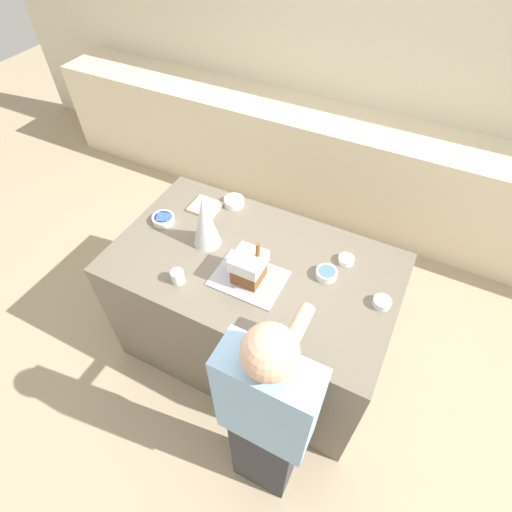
% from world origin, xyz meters
% --- Properties ---
extents(ground_plane, '(12.00, 12.00, 0.00)m').
position_xyz_m(ground_plane, '(0.00, 0.00, 0.00)').
color(ground_plane, tan).
extents(wall_back, '(8.00, 0.05, 2.60)m').
position_xyz_m(wall_back, '(0.00, 2.11, 1.30)').
color(wall_back, beige).
rests_on(wall_back, ground_plane).
extents(back_cabinet_block, '(6.00, 0.60, 0.95)m').
position_xyz_m(back_cabinet_block, '(0.00, 1.78, 0.47)').
color(back_cabinet_block, beige).
rests_on(back_cabinet_block, ground_plane).
extents(kitchen_island, '(1.67, 0.98, 0.95)m').
position_xyz_m(kitchen_island, '(0.00, 0.00, 0.48)').
color(kitchen_island, '#6B6051').
rests_on(kitchen_island, ground_plane).
extents(baking_tray, '(0.39, 0.30, 0.01)m').
position_xyz_m(baking_tray, '(0.03, -0.12, 0.96)').
color(baking_tray, '#9E9EA8').
rests_on(baking_tray, kitchen_island).
extents(gingerbread_house, '(0.17, 0.17, 0.26)m').
position_xyz_m(gingerbread_house, '(0.04, -0.12, 1.06)').
color(gingerbread_house, brown).
rests_on(gingerbread_house, baking_tray).
extents(decorative_tree, '(0.16, 0.16, 0.35)m').
position_xyz_m(decorative_tree, '(-0.32, 0.02, 1.13)').
color(decorative_tree, silver).
rests_on(decorative_tree, kitchen_island).
extents(candy_bowl_far_left, '(0.09, 0.09, 0.04)m').
position_xyz_m(candy_bowl_far_left, '(0.48, 0.24, 0.97)').
color(candy_bowl_far_left, white).
rests_on(candy_bowl_far_left, kitchen_island).
extents(candy_bowl_far_right, '(0.13, 0.13, 0.05)m').
position_xyz_m(candy_bowl_far_right, '(-0.34, 0.39, 0.98)').
color(candy_bowl_far_right, white).
rests_on(candy_bowl_far_right, kitchen_island).
extents(candy_bowl_center_rear, '(0.14, 0.14, 0.04)m').
position_xyz_m(candy_bowl_center_rear, '(-0.66, 0.05, 0.98)').
color(candy_bowl_center_rear, silver).
rests_on(candy_bowl_center_rear, kitchen_island).
extents(candy_bowl_beside_tree, '(0.12, 0.12, 0.04)m').
position_xyz_m(candy_bowl_beside_tree, '(0.41, 0.09, 0.98)').
color(candy_bowl_beside_tree, white).
rests_on(candy_bowl_beside_tree, kitchen_island).
extents(candy_bowl_behind_tray, '(0.09, 0.09, 0.04)m').
position_xyz_m(candy_bowl_behind_tray, '(0.74, 0.04, 0.98)').
color(candy_bowl_behind_tray, silver).
rests_on(candy_bowl_behind_tray, kitchen_island).
extents(cookbook, '(0.19, 0.17, 0.02)m').
position_xyz_m(cookbook, '(-0.49, 0.28, 0.96)').
color(cookbook, '#CCB78C').
rests_on(cookbook, kitchen_island).
extents(mug, '(0.07, 0.07, 0.08)m').
position_xyz_m(mug, '(-0.30, -0.31, 0.99)').
color(mug, white).
rests_on(mug, kitchen_island).
extents(person, '(0.42, 0.52, 1.58)m').
position_xyz_m(person, '(0.44, -0.74, 0.82)').
color(person, '#333338').
rests_on(person, ground_plane).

